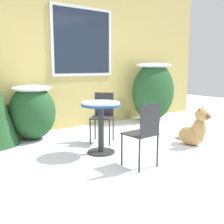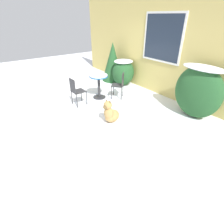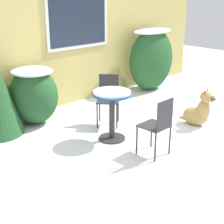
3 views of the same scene
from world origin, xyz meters
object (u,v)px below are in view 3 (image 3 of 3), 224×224
(patio_table, at_px, (112,104))
(patio_chair_far_side, at_px, (158,124))
(patio_chair_near_table, at_px, (108,97))
(dog, at_px, (199,112))

(patio_table, distance_m, patio_chair_far_side, 0.85)
(patio_chair_near_table, relative_size, patio_chair_far_side, 1.00)
(patio_chair_near_table, xyz_separation_m, dog, (1.07, -1.13, -0.23))
(patio_chair_far_side, xyz_separation_m, dog, (1.40, 0.24, -0.23))
(dog, bearing_deg, patio_chair_far_side, 176.15)
(patio_table, relative_size, patio_chair_near_table, 0.92)
(patio_chair_far_side, height_order, dog, patio_chair_far_side)
(patio_table, xyz_separation_m, patio_chair_far_side, (0.07, -0.84, -0.11))
(dog, bearing_deg, patio_table, 144.35)
(patio_chair_far_side, bearing_deg, patio_chair_near_table, -105.53)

